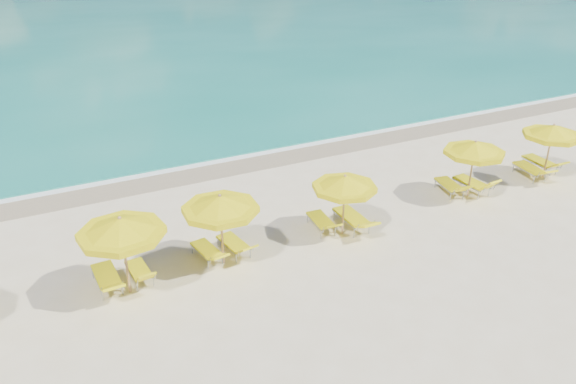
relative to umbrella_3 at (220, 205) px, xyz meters
name	(u,v)px	position (x,y,z in m)	size (l,w,h in m)	color
ground_plane	(308,242)	(2.94, -0.13, -2.02)	(120.00, 120.00, 0.00)	beige
ocean	(82,25)	(2.94, 47.87, -2.02)	(120.00, 80.00, 0.30)	#157665
wet_sand_band	(227,164)	(2.94, 7.27, -2.02)	(120.00, 2.60, 0.01)	tan
foam_line	(221,158)	(2.94, 8.07, -2.02)	(120.00, 1.20, 0.03)	white
whitecap_near	(55,121)	(-3.06, 16.87, -2.02)	(14.00, 0.36, 0.05)	white
whitecap_far	(247,65)	(10.94, 23.87, -2.02)	(18.00, 0.30, 0.05)	white
umbrella_2	(121,228)	(-2.93, -0.23, 0.07)	(2.97, 2.97, 2.46)	tan
umbrella_3	(220,205)	(0.00, 0.00, 0.00)	(2.98, 2.98, 2.37)	tan
umbrella_4	(345,184)	(4.25, -0.12, -0.16)	(2.36, 2.36, 2.19)	tan
umbrella_5	(475,149)	(10.06, 0.13, -0.06)	(2.70, 2.70, 2.30)	tan
umbrella_6	(553,132)	(14.11, 0.08, -0.04)	(2.86, 2.86, 2.33)	tan
lounger_2_left	(107,281)	(-3.45, 0.28, -1.80)	(0.69, 1.95, 0.73)	#A5A8AD
lounger_2_right	(140,275)	(-2.53, 0.21, -1.82)	(0.64, 1.63, 0.76)	#A5A8AD
lounger_3_left	(208,254)	(-0.37, 0.41, -1.82)	(0.79, 1.75, 0.65)	#A5A8AD
lounger_3_right	(235,247)	(0.52, 0.36, -1.81)	(0.83, 1.81, 0.75)	#A5A8AD
lounger_4_left	(322,224)	(3.73, 0.40, -1.81)	(0.74, 1.81, 0.74)	#A5A8AD
lounger_4_right	(352,221)	(4.75, 0.06, -1.78)	(0.70, 2.08, 0.77)	#A5A8AD
lounger_5_left	(450,188)	(9.57, 0.62, -1.80)	(0.94, 1.88, 0.80)	#A5A8AD
lounger_5_right	(472,187)	(10.45, 0.33, -1.79)	(0.76, 1.89, 0.91)	#A5A8AD
lounger_6_left	(530,172)	(13.59, 0.32, -1.79)	(0.91, 2.00, 0.79)	#A5A8AD
lounger_6_right	(540,165)	(14.53, 0.64, -1.78)	(0.78, 2.01, 0.83)	#A5A8AD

